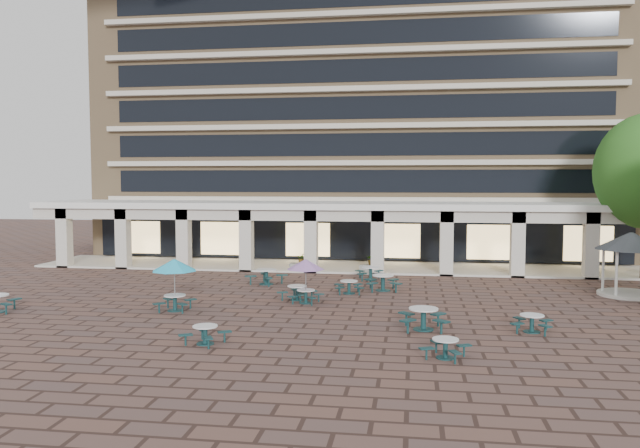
# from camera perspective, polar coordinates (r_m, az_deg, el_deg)

# --- Properties ---
(ground) EXTENTS (120.00, 120.00, 0.00)m
(ground) POSITION_cam_1_polar(r_m,az_deg,el_deg) (27.43, -0.66, -8.31)
(ground) COLOR brown
(ground) RESTS_ON ground
(apartment_building) EXTENTS (40.00, 15.50, 25.20)m
(apartment_building) POSITION_cam_1_polar(r_m,az_deg,el_deg) (52.54, 3.84, 11.38)
(apartment_building) COLOR tan
(apartment_building) RESTS_ON ground
(retail_arcade) EXTENTS (42.00, 6.60, 4.40)m
(retail_arcade) POSITION_cam_1_polar(r_m,az_deg,el_deg) (41.57, 2.58, 0.07)
(retail_arcade) COLOR white
(retail_arcade) RESTS_ON ground
(picnic_table_2) EXTENTS (2.02, 2.02, 0.87)m
(picnic_table_2) POSITION_cam_1_polar(r_m,az_deg,el_deg) (24.99, 9.44, -8.37)
(picnic_table_2) COLOR #163D42
(picnic_table_2) RESTS_ON ground
(picnic_table_3) EXTENTS (1.78, 1.78, 0.66)m
(picnic_table_3) POSITION_cam_1_polar(r_m,az_deg,el_deg) (21.28, 11.40, -10.93)
(picnic_table_3) COLOR #163D42
(picnic_table_3) RESTS_ON ground
(picnic_table_4) EXTENTS (2.03, 2.03, 2.34)m
(picnic_table_4) POSITION_cam_1_polar(r_m,az_deg,el_deg) (28.65, -13.17, -3.85)
(picnic_table_4) COLOR #163D42
(picnic_table_4) RESTS_ON ground
(picnic_table_5) EXTENTS (1.78, 1.78, 0.67)m
(picnic_table_5) POSITION_cam_1_polar(r_m,az_deg,el_deg) (22.98, -10.45, -9.78)
(picnic_table_5) COLOR #163D42
(picnic_table_5) RESTS_ON ground
(picnic_table_6) EXTENTS (1.82, 1.82, 2.11)m
(picnic_table_6) POSITION_cam_1_polar(r_m,az_deg,el_deg) (29.67, -1.31, -3.86)
(picnic_table_6) COLOR #163D42
(picnic_table_6) RESTS_ON ground
(picnic_table_7) EXTENTS (1.77, 1.77, 0.69)m
(picnic_table_7) POSITION_cam_1_polar(r_m,az_deg,el_deg) (25.64, 18.80, -8.46)
(picnic_table_7) COLOR #163D42
(picnic_table_7) RESTS_ON ground
(picnic_table_8) EXTENTS (2.35, 2.35, 0.86)m
(picnic_table_8) POSITION_cam_1_polar(r_m,az_deg,el_deg) (35.33, -4.93, -4.70)
(picnic_table_8) COLOR #163D42
(picnic_table_8) RESTS_ON ground
(picnic_table_9) EXTENTS (2.09, 2.09, 0.85)m
(picnic_table_9) POSITION_cam_1_polar(r_m,az_deg,el_deg) (33.39, 5.78, -5.22)
(picnic_table_9) COLOR #163D42
(picnic_table_9) RESTS_ON ground
(picnic_table_10) EXTENTS (1.95, 1.95, 0.72)m
(picnic_table_10) POSITION_cam_1_polar(r_m,az_deg,el_deg) (30.68, -2.11, -6.18)
(picnic_table_10) COLOR #163D42
(picnic_table_10) RESTS_ON ground
(picnic_table_12) EXTENTS (1.68, 1.68, 0.68)m
(picnic_table_12) POSITION_cam_1_polar(r_m,az_deg,el_deg) (32.42, 2.67, -5.67)
(picnic_table_12) COLOR #163D42
(picnic_table_12) RESTS_ON ground
(picnic_table_13) EXTENTS (1.96, 1.96, 0.77)m
(picnic_table_13) POSITION_cam_1_polar(r_m,az_deg,el_deg) (36.93, 4.65, -4.40)
(picnic_table_13) COLOR #163D42
(picnic_table_13) RESTS_ON ground
(gazebo) EXTENTS (3.46, 3.46, 3.22)m
(gazebo) POSITION_cam_1_polar(r_m,az_deg,el_deg) (35.23, 26.55, -1.99)
(gazebo) COLOR beige
(gazebo) RESTS_ON ground
(planter_left) EXTENTS (1.50, 0.63, 1.15)m
(planter_left) POSITION_cam_1_polar(r_m,az_deg,el_deg) (40.36, -1.68, -3.73)
(planter_left) COLOR gray
(planter_left) RESTS_ON ground
(planter_right) EXTENTS (1.50, 0.72, 1.20)m
(planter_right) POSITION_cam_1_polar(r_m,az_deg,el_deg) (39.81, 4.73, -3.79)
(planter_right) COLOR gray
(planter_right) RESTS_ON ground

